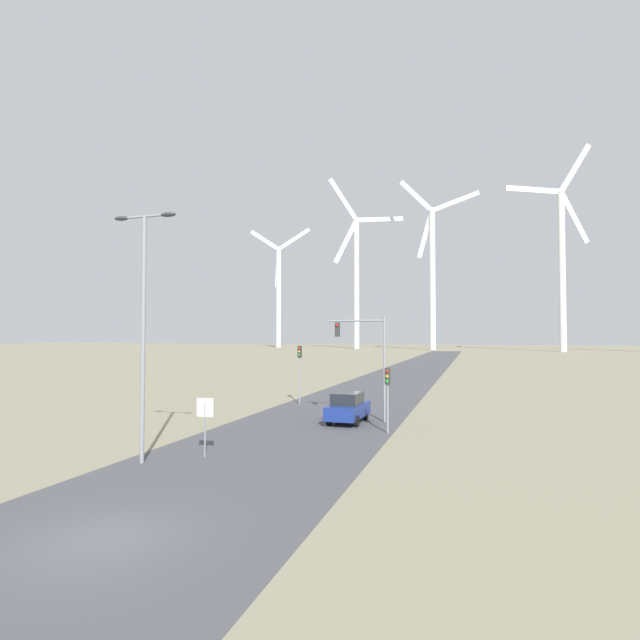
{
  "coord_description": "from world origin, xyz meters",
  "views": [
    {
      "loc": [
        9.22,
        -10.76,
        5.24
      ],
      "look_at": [
        0.0,
        18.97,
        6.25
      ],
      "focal_mm": 28.0,
      "sensor_mm": 36.0,
      "label": 1
    }
  ],
  "objects_px": {
    "wind_turbine_far_left": "(279,287)",
    "stop_sign_near": "(205,416)",
    "wind_turbine_center": "(432,266)",
    "streetlamp": "(144,307)",
    "traffic_light_post_near_left": "(300,362)",
    "car_approaching": "(348,407)",
    "traffic_light_post_near_right": "(387,385)",
    "wind_turbine_left": "(357,270)",
    "traffic_light_mast_overhead": "(366,348)",
    "wind_turbine_right": "(562,255)"
  },
  "relations": [
    {
      "from": "traffic_light_post_near_left",
      "to": "traffic_light_post_near_right",
      "type": "xyz_separation_m",
      "value": [
        8.37,
        -9.35,
        -0.69
      ]
    },
    {
      "from": "wind_turbine_far_left",
      "to": "traffic_light_post_near_right",
      "type": "bearing_deg",
      "value": -66.36
    },
    {
      "from": "stop_sign_near",
      "to": "wind_turbine_left",
      "type": "xyz_separation_m",
      "value": [
        -35.55,
        182.89,
        30.84
      ]
    },
    {
      "from": "wind_turbine_center",
      "to": "streetlamp",
      "type": "bearing_deg",
      "value": -89.39
    },
    {
      "from": "traffic_light_mast_overhead",
      "to": "wind_turbine_far_left",
      "type": "distance_m",
      "value": 202.49
    },
    {
      "from": "streetlamp",
      "to": "car_approaching",
      "type": "bearing_deg",
      "value": 63.86
    },
    {
      "from": "stop_sign_near",
      "to": "wind_turbine_far_left",
      "type": "relative_size",
      "value": 0.05
    },
    {
      "from": "stop_sign_near",
      "to": "wind_turbine_center",
      "type": "bearing_deg",
      "value": 91.27
    },
    {
      "from": "traffic_light_post_near_right",
      "to": "traffic_light_mast_overhead",
      "type": "xyz_separation_m",
      "value": [
        -1.93,
        3.51,
        1.9
      ]
    },
    {
      "from": "wind_turbine_right",
      "to": "car_approaching",
      "type": "bearing_deg",
      "value": -103.06
    },
    {
      "from": "wind_turbine_far_left",
      "to": "wind_turbine_left",
      "type": "bearing_deg",
      "value": -17.45
    },
    {
      "from": "traffic_light_post_near_right",
      "to": "wind_turbine_left",
      "type": "xyz_separation_m",
      "value": [
        -42.25,
        175.33,
        30.03
      ]
    },
    {
      "from": "stop_sign_near",
      "to": "traffic_light_post_near_left",
      "type": "bearing_deg",
      "value": 95.61
    },
    {
      "from": "wind_turbine_far_left",
      "to": "wind_turbine_left",
      "type": "relative_size",
      "value": 0.79
    },
    {
      "from": "wind_turbine_center",
      "to": "car_approaching",
      "type": "bearing_deg",
      "value": -87.31
    },
    {
      "from": "traffic_light_post_near_left",
      "to": "wind_turbine_left",
      "type": "xyz_separation_m",
      "value": [
        -33.88,
        165.98,
        29.34
      ]
    },
    {
      "from": "wind_turbine_left",
      "to": "wind_turbine_center",
      "type": "relative_size",
      "value": 1.06
    },
    {
      "from": "streetlamp",
      "to": "traffic_light_post_near_right",
      "type": "xyz_separation_m",
      "value": [
        8.68,
        9.23,
        -3.86
      ]
    },
    {
      "from": "streetlamp",
      "to": "traffic_light_post_near_right",
      "type": "bearing_deg",
      "value": 46.76
    },
    {
      "from": "streetlamp",
      "to": "wind_turbine_center",
      "type": "xyz_separation_m",
      "value": [
        -1.88,
        175.5,
        25.5
      ]
    },
    {
      "from": "traffic_light_post_near_right",
      "to": "car_approaching",
      "type": "bearing_deg",
      "value": 137.51
    },
    {
      "from": "stop_sign_near",
      "to": "wind_turbine_far_left",
      "type": "xyz_separation_m",
      "value": [
        -75.54,
        195.47,
        26.13
      ]
    },
    {
      "from": "car_approaching",
      "to": "wind_turbine_right",
      "type": "relative_size",
      "value": 0.06
    },
    {
      "from": "wind_turbine_right",
      "to": "wind_turbine_center",
      "type": "bearing_deg",
      "value": 167.46
    },
    {
      "from": "stop_sign_near",
      "to": "wind_turbine_center",
      "type": "height_order",
      "value": "wind_turbine_center"
    },
    {
      "from": "streetlamp",
      "to": "traffic_light_mast_overhead",
      "type": "xyz_separation_m",
      "value": [
        6.75,
        12.74,
        -1.96
      ]
    },
    {
      "from": "streetlamp",
      "to": "stop_sign_near",
      "type": "height_order",
      "value": "streetlamp"
    },
    {
      "from": "wind_turbine_far_left",
      "to": "wind_turbine_left",
      "type": "distance_m",
      "value": 42.19
    },
    {
      "from": "traffic_light_post_near_right",
      "to": "car_approaching",
      "type": "relative_size",
      "value": 0.84
    },
    {
      "from": "traffic_light_mast_overhead",
      "to": "wind_turbine_far_left",
      "type": "xyz_separation_m",
      "value": [
        -80.32,
        184.4,
        23.42
      ]
    },
    {
      "from": "traffic_light_post_near_left",
      "to": "wind_turbine_left",
      "type": "relative_size",
      "value": 0.06
    },
    {
      "from": "wind_turbine_left",
      "to": "traffic_light_mast_overhead",
      "type": "bearing_deg",
      "value": -76.79
    },
    {
      "from": "streetlamp",
      "to": "traffic_light_mast_overhead",
      "type": "relative_size",
      "value": 1.61
    },
    {
      "from": "car_approaching",
      "to": "wind_turbine_right",
      "type": "height_order",
      "value": "wind_turbine_right"
    },
    {
      "from": "traffic_light_post_near_right",
      "to": "wind_turbine_center",
      "type": "height_order",
      "value": "wind_turbine_center"
    },
    {
      "from": "traffic_light_post_near_right",
      "to": "wind_turbine_left",
      "type": "distance_m",
      "value": 182.83
    },
    {
      "from": "traffic_light_post_near_left",
      "to": "car_approaching",
      "type": "bearing_deg",
      "value": -50.73
    },
    {
      "from": "traffic_light_post_near_left",
      "to": "wind_turbine_far_left",
      "type": "xyz_separation_m",
      "value": [
        -73.88,
        178.55,
        24.63
      ]
    },
    {
      "from": "stop_sign_near",
      "to": "traffic_light_mast_overhead",
      "type": "height_order",
      "value": "traffic_light_mast_overhead"
    },
    {
      "from": "traffic_light_post_near_left",
      "to": "wind_turbine_center",
      "type": "distance_m",
      "value": 159.53
    },
    {
      "from": "streetlamp",
      "to": "wind_turbine_right",
      "type": "distance_m",
      "value": 172.95
    },
    {
      "from": "wind_turbine_far_left",
      "to": "stop_sign_near",
      "type": "bearing_deg",
      "value": -68.87
    },
    {
      "from": "traffic_light_post_near_right",
      "to": "wind_turbine_far_left",
      "type": "xyz_separation_m",
      "value": [
        -82.25,
        187.91,
        25.32
      ]
    },
    {
      "from": "wind_turbine_far_left",
      "to": "wind_turbine_right",
      "type": "relative_size",
      "value": 0.79
    },
    {
      "from": "traffic_light_mast_overhead",
      "to": "wind_turbine_right",
      "type": "relative_size",
      "value": 0.09
    },
    {
      "from": "traffic_light_post_near_right",
      "to": "wind_turbine_center",
      "type": "distance_m",
      "value": 169.18
    },
    {
      "from": "car_approaching",
      "to": "wind_turbine_far_left",
      "type": "distance_m",
      "value": 203.38
    },
    {
      "from": "traffic_light_post_near_left",
      "to": "wind_turbine_center",
      "type": "bearing_deg",
      "value": 90.8
    },
    {
      "from": "car_approaching",
      "to": "wind_turbine_left",
      "type": "relative_size",
      "value": 0.06
    },
    {
      "from": "streetlamp",
      "to": "wind_turbine_right",
      "type": "relative_size",
      "value": 0.15
    }
  ]
}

